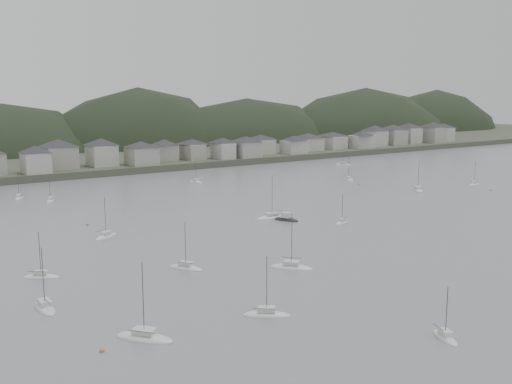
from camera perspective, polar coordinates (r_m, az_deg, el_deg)
ground at (r=120.39m, az=20.98°, el=-7.71°), size 900.00×900.00×0.00m
far_shore_land at (r=372.88m, az=-19.68°, el=3.94°), size 900.00×250.00×3.00m
forested_ridge at (r=351.12m, az=-17.71°, el=1.63°), size 851.55×103.94×102.57m
waterfront_town at (r=288.53m, az=-4.01°, el=4.41°), size 451.48×28.46×12.92m
sailboat_lead at (r=238.21m, az=20.26°, el=0.70°), size 7.35×3.72×9.64m
moored_fleet at (r=149.92m, az=-3.42°, el=-3.67°), size 246.98×174.72×13.05m
motor_launch_far at (r=161.62m, az=2.92°, el=-2.65°), size 5.54×7.82×3.78m
mooring_buoys at (r=161.71m, az=8.52°, el=-2.79°), size 162.49×101.58×0.70m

